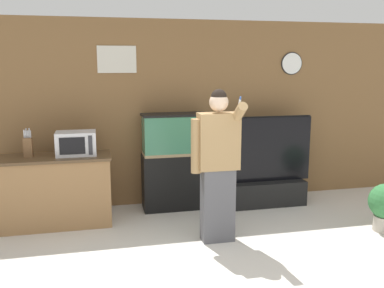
% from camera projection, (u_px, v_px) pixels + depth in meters
% --- Properties ---
extents(wall_back_paneled, '(10.00, 0.08, 2.60)m').
position_uv_depth(wall_back_paneled, '(177.00, 113.00, 6.10)').
color(wall_back_paneled, brown).
rests_on(wall_back_paneled, ground_plane).
extents(counter_island, '(1.37, 0.56, 0.88)m').
position_uv_depth(counter_island, '(56.00, 191.00, 5.31)').
color(counter_island, olive).
rests_on(counter_island, ground_plane).
extents(microwave, '(0.48, 0.33, 0.29)m').
position_uv_depth(microwave, '(76.00, 143.00, 5.28)').
color(microwave, silver).
rests_on(microwave, counter_island).
extents(knife_block, '(0.10, 0.12, 0.34)m').
position_uv_depth(knife_block, '(28.00, 146.00, 5.18)').
color(knife_block, brown).
rests_on(knife_block, counter_island).
extents(aquarium_on_stand, '(0.90, 0.37, 1.33)m').
position_uv_depth(aquarium_on_stand, '(175.00, 162.00, 5.90)').
color(aquarium_on_stand, black).
rests_on(aquarium_on_stand, ground_plane).
extents(tv_on_stand, '(1.29, 0.40, 1.28)m').
position_uv_depth(tv_on_stand, '(267.00, 179.00, 6.11)').
color(tv_on_stand, black).
rests_on(tv_on_stand, ground_plane).
extents(person_standing, '(0.54, 0.41, 1.73)m').
position_uv_depth(person_standing, '(217.00, 164.00, 4.76)').
color(person_standing, '#515156').
rests_on(person_standing, ground_plane).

